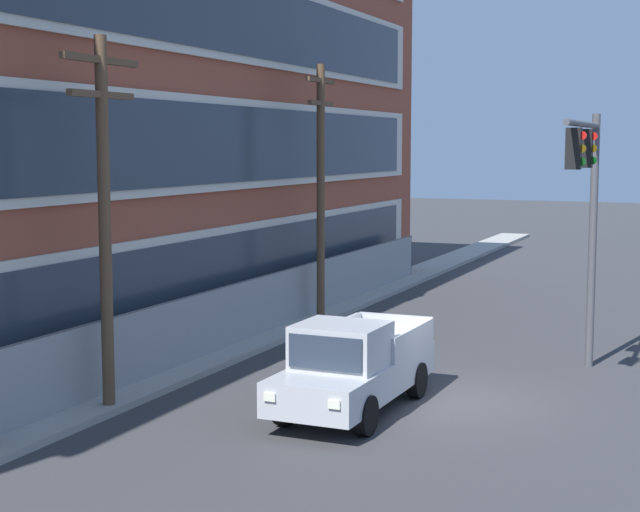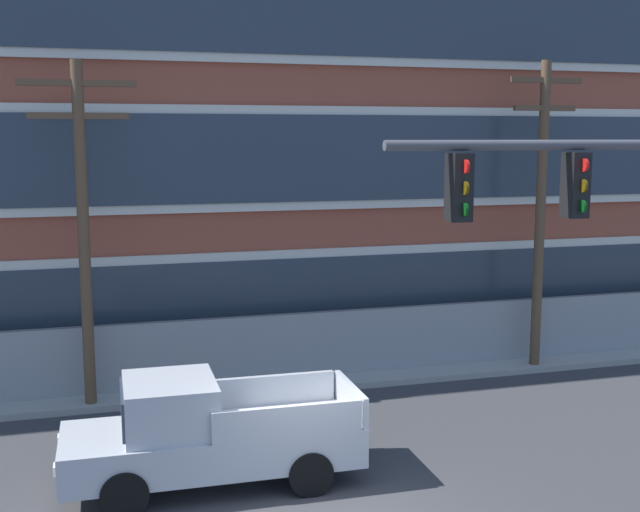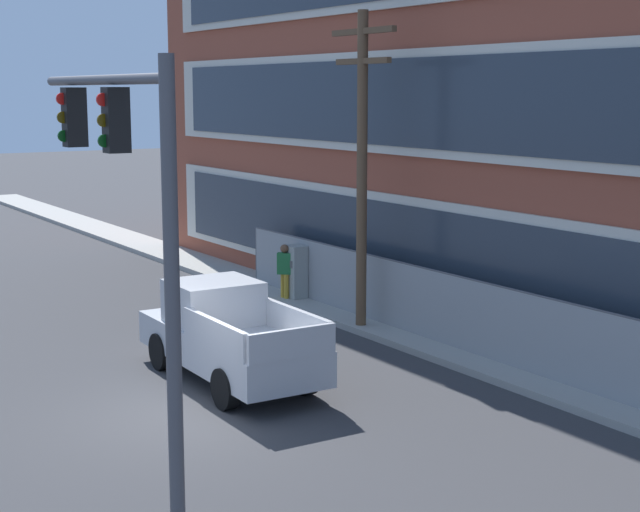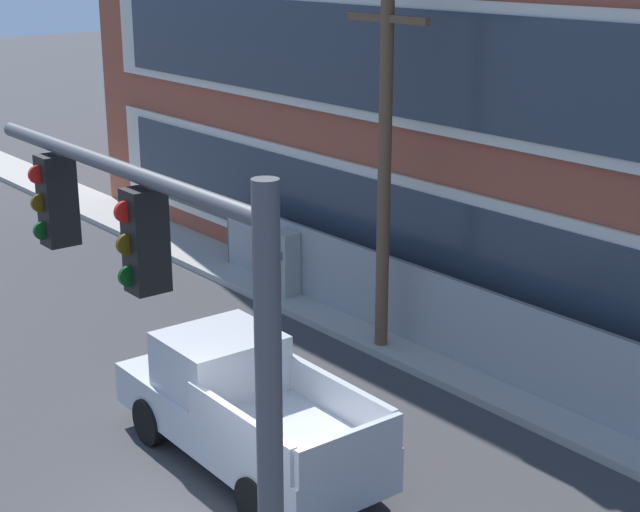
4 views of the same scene
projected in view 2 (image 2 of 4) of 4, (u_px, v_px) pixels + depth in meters
name	position (u px, v px, depth m)	size (l,w,h in m)	color
sidewalk_building_side	(246.00, 385.00, 19.89)	(80.00, 1.73, 0.16)	#9E9B93
brick_mill_building	(256.00, 93.00, 24.53)	(40.14, 10.10, 14.97)	brown
chain_link_fence	(409.00, 339.00, 20.97)	(29.06, 0.06, 1.84)	gray
traffic_signal_mast	(602.00, 260.00, 11.33)	(4.67, 0.43, 6.39)	#4C4C51
pickup_truck_silver	(206.00, 435.00, 14.26)	(5.33, 2.06, 2.00)	#B2B5BA
utility_pole_near_corner	(83.00, 220.00, 17.73)	(2.51, 0.26, 7.84)	brown
utility_pole_midblock	(541.00, 205.00, 20.83)	(2.02, 0.26, 8.11)	brown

